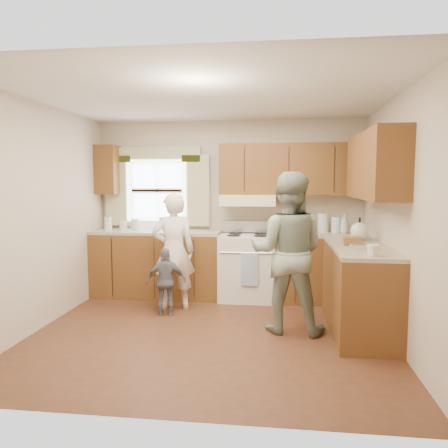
# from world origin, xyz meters

# --- Properties ---
(room) EXTENTS (3.80, 3.80, 3.80)m
(room) POSITION_xyz_m (0.00, 0.00, 1.25)
(room) COLOR #452715
(room) RESTS_ON ground
(kitchen_fixtures) EXTENTS (3.80, 2.25, 2.15)m
(kitchen_fixtures) POSITION_xyz_m (0.61, 1.08, 0.84)
(kitchen_fixtures) COLOR #3F260D
(kitchen_fixtures) RESTS_ON ground
(stove) EXTENTS (0.76, 0.67, 1.07)m
(stove) POSITION_xyz_m (0.30, 1.44, 0.47)
(stove) COLOR silver
(stove) RESTS_ON ground
(woman_left) EXTENTS (0.62, 0.49, 1.49)m
(woman_left) POSITION_xyz_m (-0.61, 0.85, 0.75)
(woman_left) COLOR white
(woman_left) RESTS_ON ground
(woman_right) EXTENTS (0.92, 0.76, 1.74)m
(woman_right) POSITION_xyz_m (0.82, 0.19, 0.87)
(woman_right) COLOR #2A4834
(woman_right) RESTS_ON ground
(child) EXTENTS (0.52, 0.32, 0.83)m
(child) POSITION_xyz_m (-0.63, 0.57, 0.42)
(child) COLOR slate
(child) RESTS_ON ground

